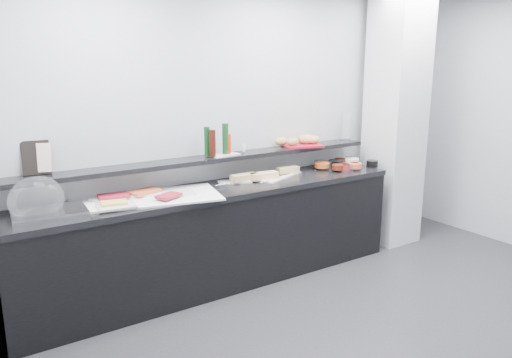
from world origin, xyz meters
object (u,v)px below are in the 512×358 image
carafe (346,126)px  condiment_tray (223,155)px  cloche_base (49,213)px  sandwich_plate_mid (276,178)px  framed_print (36,158)px  bread_tray (302,145)px

carafe → condiment_tray: bearing=-178.6°
cloche_base → condiment_tray: bearing=11.9°
cloche_base → carafe: size_ratio=1.70×
condiment_tray → carafe: 1.56m
sandwich_plate_mid → condiment_tray: 0.56m
carafe → framed_print: bearing=178.8°
sandwich_plate_mid → condiment_tray: bearing=139.2°
framed_print → condiment_tray: (1.57, -0.10, -0.12)m
sandwich_plate_mid → cloche_base: bearing=158.7°
sandwich_plate_mid → framed_print: framed_print is taller
framed_print → condiment_tray: framed_print is taller
sandwich_plate_mid → condiment_tray: condiment_tray is taller
cloche_base → bread_tray: bread_tray is taller
framed_print → bread_tray: bearing=4.1°
cloche_base → framed_print: bearing=95.5°
sandwich_plate_mid → condiment_tray: (-0.48, 0.16, 0.25)m
sandwich_plate_mid → framed_print: bearing=150.4°
bread_tray → carafe: carafe is taller
condiment_tray → bread_tray: size_ratio=0.72×
condiment_tray → framed_print: bearing=167.4°
sandwich_plate_mid → bread_tray: size_ratio=1.05×
cloche_base → bread_tray: (2.47, 0.18, 0.24)m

